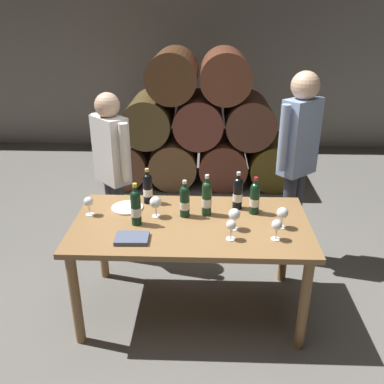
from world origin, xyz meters
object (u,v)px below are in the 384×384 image
wine_bottle_3 (238,193)px  wine_bottle_4 (255,198)px  dining_table (191,234)px  wine_bottle_1 (185,201)px  wine_glass_0 (231,226)px  serving_plate (127,208)px  taster_seated_left (112,165)px  wine_bottle_0 (148,188)px  wine_bottle_5 (136,207)px  wine_glass_1 (282,214)px  wine_glass_2 (156,203)px  tasting_notebook (132,238)px  wine_bottle_2 (207,198)px  wine_glass_3 (277,226)px  wine_glass_5 (89,202)px  wine_glass_4 (234,215)px  sommelier_presenting (298,152)px

wine_bottle_3 → wine_bottle_4: 0.14m
dining_table → wine_bottle_1: size_ratio=5.96×
wine_bottle_1 → wine_glass_0: bearing=-45.0°
serving_plate → taster_seated_left: size_ratio=0.16×
dining_table → serving_plate: 0.55m
wine_bottle_0 → wine_bottle_5: 0.36m
wine_glass_1 → taster_seated_left: (-1.34, 0.77, 0.05)m
wine_glass_1 → wine_glass_2: (-0.90, 0.14, 0.00)m
wine_bottle_5 → wine_glass_0: (0.66, -0.19, -0.03)m
wine_bottle_1 → wine_bottle_4: size_ratio=0.99×
tasting_notebook → dining_table: bearing=32.3°
wine_bottle_2 → wine_glass_0: size_ratio=2.22×
wine_glass_3 → wine_glass_5: same height
tasting_notebook → taster_seated_left: 1.04m
wine_bottle_4 → wine_glass_3: 0.40m
wine_bottle_5 → tasting_notebook: bearing=-89.3°
wine_bottle_4 → wine_glass_4: 0.30m
wine_glass_0 → wine_glass_4: 0.14m
wine_bottle_0 → sommelier_presenting: sommelier_presenting is taller
wine_glass_1 → sommelier_presenting: (0.24, 0.80, 0.17)m
wine_glass_1 → wine_glass_4: bearing=-174.3°
wine_bottle_0 → wine_glass_1: size_ratio=1.83×
wine_glass_1 → wine_glass_4: 0.34m
wine_bottle_5 → taster_seated_left: taster_seated_left is taller
wine_bottle_0 → wine_bottle_1: size_ratio=1.00×
wine_bottle_2 → wine_bottle_4: 0.36m
wine_bottle_5 → tasting_notebook: (0.00, -0.22, -0.12)m
wine_bottle_0 → serving_plate: wine_bottle_0 is taller
tasting_notebook → wine_bottle_3: bearing=32.9°
wine_bottle_5 → sommelier_presenting: (1.26, 0.78, 0.15)m
wine_bottle_1 → wine_glass_5: 0.71m
wine_bottle_5 → wine_bottle_2: bearing=18.5°
wine_bottle_1 → wine_bottle_3: wine_bottle_3 is taller
wine_glass_1 → wine_glass_5: wine_glass_1 is taller
sommelier_presenting → wine_bottle_4: bearing=-125.4°
wine_bottle_3 → serving_plate: wine_bottle_3 is taller
dining_table → wine_bottle_2: 0.28m
wine_bottle_5 → wine_glass_3: size_ratio=2.15×
wine_glass_5 → wine_glass_1: bearing=-5.8°
wine_bottle_2 → wine_glass_3: wine_bottle_2 is taller
wine_bottle_2 → wine_glass_4: (0.19, -0.21, -0.03)m
dining_table → wine_bottle_0: 0.52m
wine_bottle_0 → wine_bottle_3: 0.70m
wine_glass_0 → taster_seated_left: size_ratio=0.09×
dining_table → wine_glass_5: wine_glass_5 is taller
wine_bottle_2 → wine_glass_3: (0.46, -0.34, -0.03)m
wine_glass_2 → wine_glass_5: 0.50m
wine_bottle_4 → wine_glass_0: bearing=-116.2°
serving_plate → wine_glass_5: bearing=-156.3°
wine_bottle_4 → wine_glass_0: wine_bottle_4 is taller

